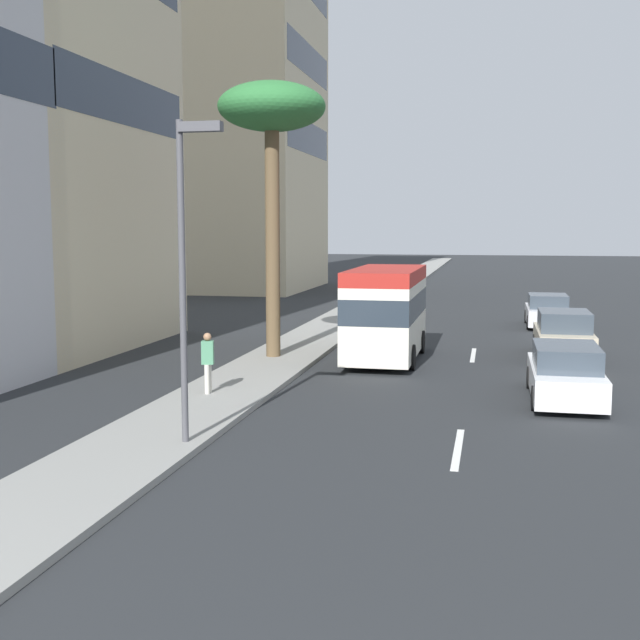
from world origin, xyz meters
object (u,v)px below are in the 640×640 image
car_third (563,336)px  pedestrian_near_lamp (208,360)px  street_lamp (187,246)px  car_fourth (547,311)px  car_second (565,374)px  minibus_lead (386,310)px  palm_tree (272,118)px

car_third → pedestrian_near_lamp: bearing=132.2°
street_lamp → car_fourth: bearing=-20.6°
car_fourth → car_third: bearing=179.9°
car_fourth → car_second: bearing=178.0°
minibus_lead → palm_tree: size_ratio=0.66×
car_fourth → pedestrian_near_lamp: 20.82m
minibus_lead → palm_tree: palm_tree is taller
car_fourth → pedestrian_near_lamp: bearing=151.2°
minibus_lead → car_third: (1.72, -6.12, -0.95)m
minibus_lead → palm_tree: (-0.91, 3.84, 6.56)m
car_third → street_lamp: bearing=148.0°
car_second → pedestrian_near_lamp: pedestrian_near_lamp is taller
car_third → pedestrian_near_lamp: (-9.07, 9.99, 0.26)m
car_fourth → palm_tree: 17.22m
car_second → car_third: car_third is taller
pedestrian_near_lamp → palm_tree: palm_tree is taller
car_fourth → street_lamp: (-23.00, 8.67, 3.54)m
car_second → car_third: (7.28, -0.54, 0.07)m
car_second → pedestrian_near_lamp: bearing=100.7°
minibus_lead → car_third: bearing=105.7°
car_third → pedestrian_near_lamp: 13.50m
car_third → car_fourth: size_ratio=1.05×
minibus_lead → car_second: bearing=45.0°
car_fourth → street_lamp: bearing=159.4°
pedestrian_near_lamp → palm_tree: (6.45, -0.04, 7.26)m
car_third → car_second: bearing=175.8°
palm_tree → car_second: bearing=-116.3°
palm_tree → pedestrian_near_lamp: bearing=179.7°
minibus_lead → car_second: 7.95m
car_second → car_fourth: (16.47, -0.56, -0.00)m
minibus_lead → street_lamp: 12.62m
car_fourth → palm_tree: bearing=139.8°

